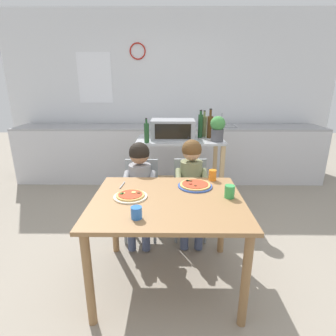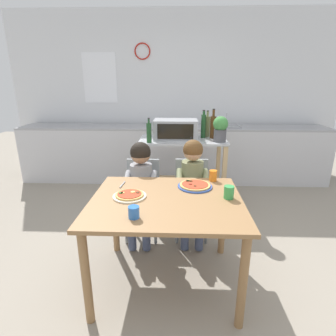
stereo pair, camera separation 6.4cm
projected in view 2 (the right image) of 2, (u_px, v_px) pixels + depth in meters
ground_plane at (171, 216)px, 3.35m from camera, size 11.36×11.36×0.00m
back_wall_tiled at (174, 96)px, 4.61m from camera, size 5.49×0.14×2.70m
kitchen_counter at (173, 153)px, 4.49m from camera, size 4.94×0.60×1.10m
kitchen_island_cart at (182, 162)px, 3.45m from camera, size 1.07×0.60×0.92m
toaster_oven at (176, 129)px, 3.33m from camera, size 0.53×0.34×0.24m
bottle_clear_vinegar at (203, 126)px, 3.37m from camera, size 0.06×0.06×0.35m
bottle_slim_sauce at (213, 126)px, 3.34m from camera, size 0.07×0.07×0.36m
bottle_dark_olive_oil at (207, 126)px, 3.45m from camera, size 0.07×0.07×0.33m
bottle_brown_beer at (149, 132)px, 3.11m from camera, size 0.06×0.06×0.29m
potted_herb_plant at (220, 128)px, 3.15m from camera, size 0.17×0.17×0.30m
dining_table at (166, 211)px, 2.07m from camera, size 1.15×0.96×0.75m
dining_chair_left at (143, 193)px, 2.84m from camera, size 0.36×0.36×0.81m
dining_chair_right at (191, 193)px, 2.84m from camera, size 0.36×0.36×0.81m
child_in_grey_shirt at (141, 179)px, 2.66m from camera, size 0.32×0.42×1.02m
child_in_olive_shirt at (192, 179)px, 2.67m from camera, size 0.32×0.42×1.04m
pizza_plate_cream at (130, 195)px, 2.07m from camera, size 0.26×0.26×0.03m
pizza_plate_blue_rimmed at (195, 186)px, 2.26m from camera, size 0.29×0.29×0.03m
drinking_cup_orange at (213, 176)px, 2.40m from camera, size 0.07×0.07×0.10m
drinking_cup_green at (229, 192)px, 2.04m from camera, size 0.08×0.08×0.10m
drinking_cup_blue at (134, 212)px, 1.75m from camera, size 0.07×0.07×0.08m
serving_spoon at (122, 185)px, 2.31m from camera, size 0.03×0.14×0.01m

